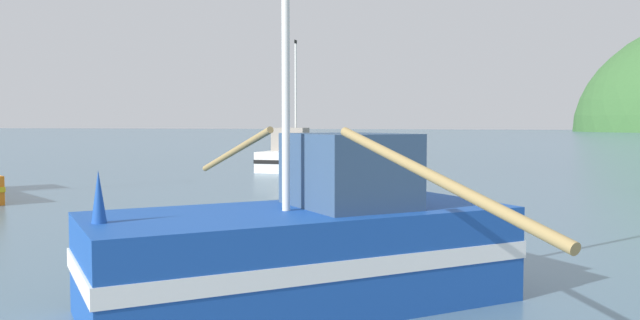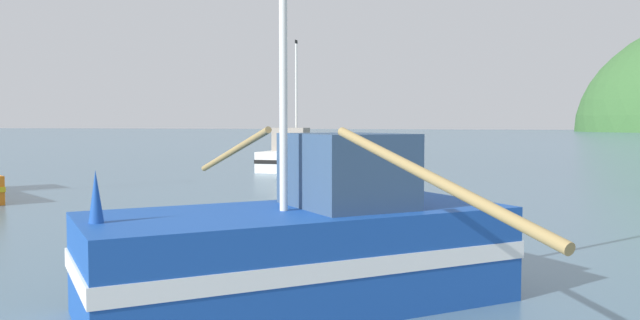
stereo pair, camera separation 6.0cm
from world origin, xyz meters
The scene contains 2 objects.
fishing_boat_white centered at (0.23, 44.09, 0.76)m, with size 2.80×6.36×7.72m.
fishing_boat_blue centered at (9.94, 17.28, 0.91)m, with size 7.24×7.51×6.77m.
Camera 2 is at (13.06, 8.06, 2.80)m, focal length 36.07 mm.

